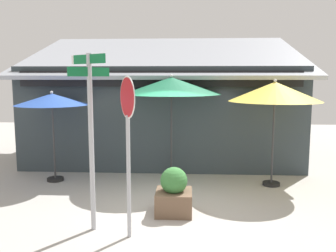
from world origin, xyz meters
name	(u,v)px	position (x,y,z in m)	size (l,w,h in m)	color
ground_plane	(171,208)	(0.00, 0.00, -0.05)	(28.00, 28.00, 0.10)	#ADA8A0
cafe_building	(165,110)	(-0.48, 5.04, 1.64)	(9.02, 5.33, 4.36)	#333D42
street_sign_post	(91,125)	(-1.38, -1.27, 1.95)	(0.75, 0.71, 3.20)	#A8AAB2
stop_sign	(128,128)	(-0.67, -1.55, 1.93)	(0.36, 0.63, 2.81)	#A8AAB2
patio_umbrella_royal_blue_left	(52,101)	(-3.24, 1.77, 2.18)	(1.92, 1.92, 2.43)	black
patio_umbrella_forest_green_center	(171,86)	(-0.11, 2.23, 2.55)	(2.68, 2.68, 2.86)	black
patio_umbrella_mustard_right	(275,92)	(2.52, 1.67, 2.41)	(2.32, 2.32, 2.74)	black
sidewalk_planter	(174,194)	(0.07, -0.40, 0.42)	(0.74, 0.74, 0.97)	brown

